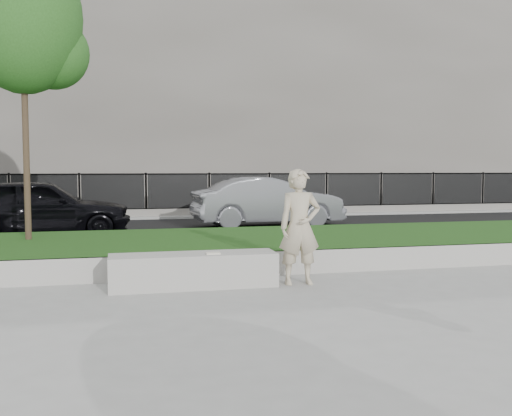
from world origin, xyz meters
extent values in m
plane|color=gray|center=(0.00, 0.00, 0.00)|extent=(90.00, 90.00, 0.00)
cube|color=black|center=(0.00, 3.00, 0.20)|extent=(34.00, 4.00, 0.40)
cube|color=#A5A39B|center=(0.00, 1.04, 0.20)|extent=(34.00, 0.08, 0.40)
cube|color=black|center=(0.00, 8.50, 0.02)|extent=(34.00, 7.00, 0.04)
cube|color=gray|center=(0.00, 13.00, 0.06)|extent=(34.00, 3.00, 0.12)
cube|color=slate|center=(0.00, 12.00, 0.24)|extent=(32.00, 0.30, 0.24)
cube|color=black|center=(0.00, 12.00, 0.87)|extent=(32.00, 0.04, 1.50)
cube|color=black|center=(0.00, 12.00, 1.57)|extent=(32.00, 0.05, 0.05)
cube|color=black|center=(0.00, 12.00, 0.37)|extent=(32.00, 0.05, 0.05)
cube|color=#5B5650|center=(0.00, 20.00, 5.00)|extent=(34.00, 10.00, 10.00)
cube|color=#A5A39B|center=(-0.41, 0.40, 0.25)|extent=(2.47, 0.62, 0.50)
imported|color=#C1B394|center=(1.19, 0.25, 0.88)|extent=(0.66, 0.45, 1.76)
cube|color=silver|center=(-0.14, 0.28, 0.52)|extent=(0.21, 0.15, 0.02)
cylinder|color=#38281C|center=(-3.20, 3.68, 2.90)|extent=(0.12, 0.12, 5.00)
ellipsoid|color=#25541C|center=(-3.20, 3.68, 4.60)|extent=(2.20, 2.20, 2.86)
sphere|color=#25541C|center=(-2.70, 3.88, 4.00)|extent=(1.40, 1.40, 1.40)
imported|color=black|center=(-3.41, 7.07, 0.79)|extent=(4.48, 2.01, 1.49)
imported|color=gray|center=(2.81, 8.41, 0.77)|extent=(4.54, 1.84, 1.46)
camera|label=1|loc=(-1.45, -7.98, 1.77)|focal=40.00mm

